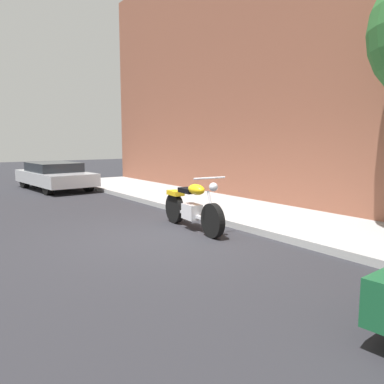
# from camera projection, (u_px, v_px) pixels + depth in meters

# --- Properties ---
(ground_plane) EXTENTS (60.00, 60.00, 0.00)m
(ground_plane) POSITION_uv_depth(u_px,v_px,m) (173.00, 237.00, 7.64)
(ground_plane) COLOR #28282D
(sidewalk) EXTENTS (21.85, 2.62, 0.14)m
(sidewalk) POSITION_uv_depth(u_px,v_px,m) (273.00, 218.00, 9.22)
(sidewalk) COLOR #AAAAAA
(sidewalk) RESTS_ON ground
(building_facade) EXTENTS (21.85, 0.50, 8.03)m
(building_facade) POSITION_uv_depth(u_px,v_px,m) (322.00, 52.00, 9.59)
(building_facade) COLOR brown
(building_facade) RESTS_ON ground
(motorcycle) EXTENTS (2.28, 0.70, 1.17)m
(motorcycle) POSITION_uv_depth(u_px,v_px,m) (192.00, 208.00, 8.25)
(motorcycle) COLOR black
(motorcycle) RESTS_ON ground
(parked_car_silver) EXTENTS (4.16, 2.06, 1.03)m
(parked_car_silver) POSITION_uv_depth(u_px,v_px,m) (55.00, 175.00, 14.92)
(parked_car_silver) COLOR black
(parked_car_silver) RESTS_ON ground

